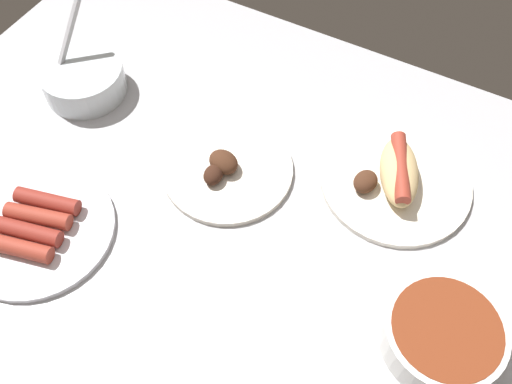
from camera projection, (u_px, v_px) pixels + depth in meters
ground_plane at (227, 216)px, 89.04cm from camera, size 120.00×90.00×3.00cm
bowl_coleslaw at (83, 78)px, 99.77cm from camera, size 14.64×14.64×15.32cm
plate_grilled_meat at (227, 169)px, 91.32cm from camera, size 21.40×21.40×4.03cm
bowl_chili at (443, 334)px, 73.59cm from camera, size 16.02×16.02×5.31cm
plate_sausages at (36, 228)px, 84.77cm from camera, size 23.66×23.66×3.58cm
plate_hotdog_assembled at (396, 177)px, 89.23cm from camera, size 24.20×24.20×5.61cm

